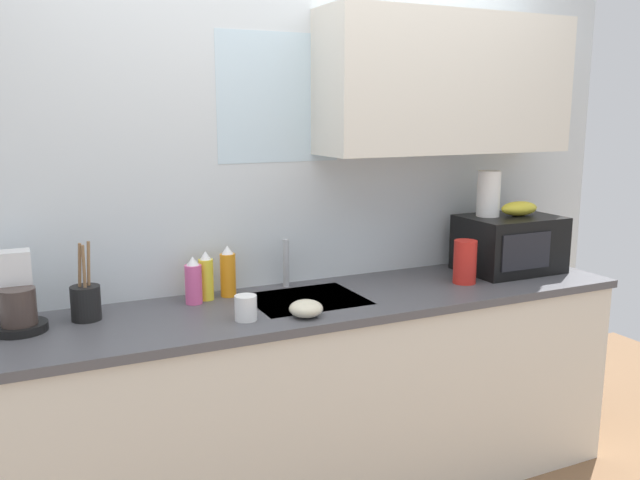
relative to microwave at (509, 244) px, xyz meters
The scene contains 14 objects.
kitchen_wall_assembly 0.99m from the microwave, 163.97° to the left, with size 3.53×0.42×2.50m.
counter_unit 1.19m from the microwave, behind, with size 2.76×0.63×0.90m.
sink_faucet 1.11m from the microwave, behind, with size 0.03×0.03×0.21m, color #B2B5BA.
microwave is the anchor object (origin of this frame).
banana_bunch 0.18m from the microwave, ahead, with size 0.20×0.11×0.07m, color gold.
paper_towel_roll 0.27m from the microwave, 152.62° to the left, with size 0.11×0.11×0.22m, color white.
coffee_maker 2.19m from the microwave, behind, with size 0.19×0.21×0.28m.
dish_soap_bottle_orange 1.39m from the microwave, behind, with size 0.07×0.07×0.22m.
dish_soap_bottle_yellow 1.48m from the microwave, behind, with size 0.06×0.06×0.21m.
dish_soap_bottle_pink 1.54m from the microwave, behind, with size 0.07×0.07×0.20m.
cereal_canister 0.36m from the microwave, 163.83° to the right, with size 0.10×0.10×0.20m, color red.
mug_white 1.43m from the microwave, behind, with size 0.08×0.08×0.10m, color white.
utensil_crock 1.96m from the microwave, behind, with size 0.11×0.11×0.30m.
small_bowl 1.23m from the microwave, 168.27° to the right, with size 0.13×0.13×0.07m, color beige.
Camera 1 is at (-1.14, -2.41, 1.67)m, focal length 37.15 mm.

